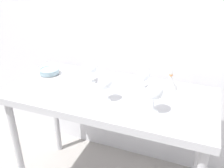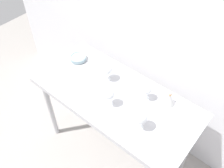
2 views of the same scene
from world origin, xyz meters
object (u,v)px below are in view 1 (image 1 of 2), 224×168
Objects in this scene: wine_glass_far_left at (91,68)px; wine_glass_far_right at (144,75)px; decanter_funnel at (170,82)px; tasting_sheet_upper at (64,87)px; wine_glass_near_right at (154,92)px; tasting_bowl at (49,71)px; wine_glass_near_center at (105,83)px.

wine_glass_far_left reaches higher than wine_glass_far_right.
decanter_funnel is (0.17, 0.08, -0.06)m from wine_glass_far_right.
decanter_funnel is at bearing 44.66° from tasting_sheet_upper.
wine_glass_far_left is 0.56m from decanter_funnel.
wine_glass_near_right is 0.91m from tasting_bowl.
wine_glass_far_right is 0.56m from tasting_sheet_upper.
tasting_sheet_upper is (-0.52, -0.16, -0.11)m from wine_glass_far_right.
wine_glass_far_left is at bearing -175.17° from wine_glass_far_right.
wine_glass_near_center is at bearing -21.45° from tasting_bowl.
wine_glass_near_right is 0.67m from tasting_sheet_upper.
wine_glass_near_right is at bearing 17.04° from tasting_sheet_upper.
wine_glass_far_left is 1.09× the size of wine_glass_far_right.
wine_glass_far_left is 0.38m from tasting_bowl.
decanter_funnel is (0.35, 0.31, -0.07)m from wine_glass_near_center.
tasting_sheet_upper is 1.64× the size of decanter_funnel.
wine_glass_far_left is 0.38m from wine_glass_far_right.
tasting_bowl is (-0.74, -0.01, -0.08)m from wine_glass_far_right.
wine_glass_near_center is at bearing -46.16° from wine_glass_far_left.
wine_glass_far_right is 0.28m from wine_glass_near_right.
wine_glass_far_right reaches higher than tasting_bowl.
wine_glass_far_left reaches higher than decanter_funnel.
wine_glass_near_right reaches higher than tasting_bowl.
wine_glass_far_right reaches higher than tasting_sheet_upper.
decanter_funnel is (0.04, 0.34, -0.08)m from wine_glass_near_right.
wine_glass_near_right is at bearing -15.56° from tasting_bowl.
wine_glass_far_right is 1.02× the size of tasting_bowl.
tasting_bowl is (-0.22, 0.15, 0.02)m from tasting_sheet_upper.
tasting_sheet_upper is at bearing -160.59° from decanter_funnel.
wine_glass_near_center is at bearing -128.62° from wine_glass_far_right.
wine_glass_far_left is at bearing 156.13° from wine_glass_near_right.
tasting_bowl reaches higher than tasting_sheet_upper.
wine_glass_near_center is 1.14× the size of tasting_bowl.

